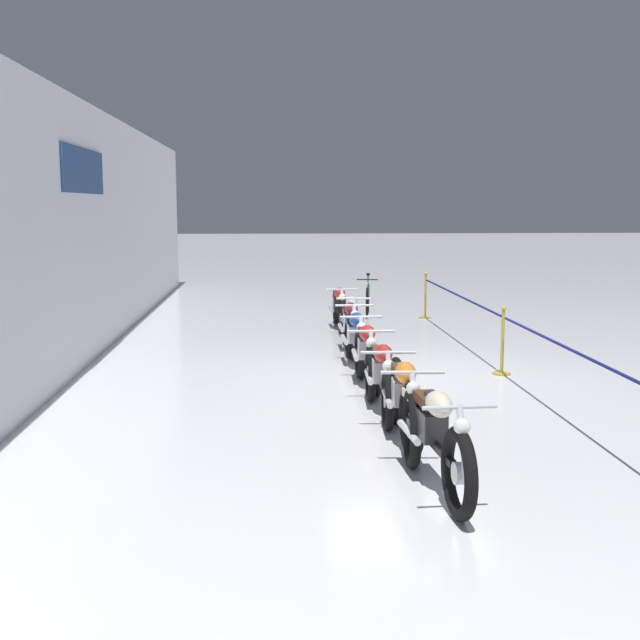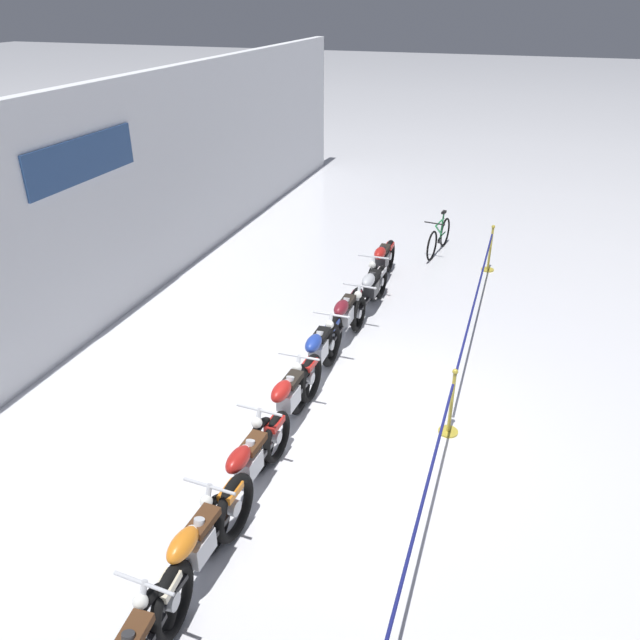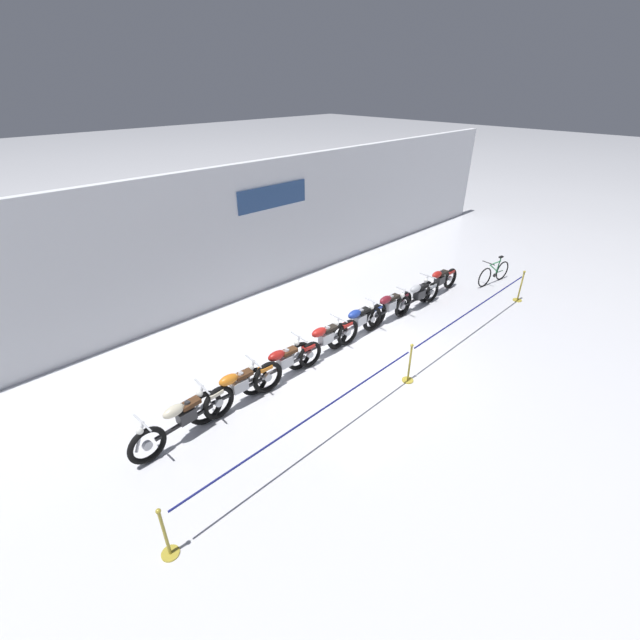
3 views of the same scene
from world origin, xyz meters
TOP-DOWN VIEW (x-y plane):
  - ground_plane at (0.00, 0.00)m, footprint 120.00×120.00m
  - back_wall at (0.00, 5.12)m, footprint 28.00×0.29m
  - motorcycle_cream_0 at (-4.66, 0.60)m, footprint 2.40×0.62m
  - motorcycle_orange_1 at (-3.36, 0.66)m, footprint 2.38×0.62m
  - motorcycle_red_2 at (-2.03, 0.70)m, footprint 2.35×0.62m
  - motorcycle_red_3 at (-0.63, 0.73)m, footprint 2.44×0.62m
  - motorcycle_blue_4 at (0.72, 0.75)m, footprint 2.40×0.62m
  - motorcycle_maroon_5 at (2.01, 0.69)m, footprint 2.21×0.62m
  - motorcycle_silver_6 at (3.31, 0.55)m, footprint 2.18×0.62m
  - motorcycle_red_7 at (4.66, 0.67)m, footprint 2.20×0.62m
  - bicycle at (6.87, -0.20)m, footprint 1.70×0.48m
  - stanchion_far_left at (-1.44, -1.43)m, footprint 12.28×0.28m
  - stanchion_mid_left at (0.08, -1.43)m, footprint 0.28×0.28m
  - stanchion_mid_right at (6.17, -1.43)m, footprint 0.28×0.28m

SIDE VIEW (x-z plane):
  - ground_plane at x=0.00m, z-range 0.00..0.00m
  - stanchion_mid_left at x=0.08m, z-range -0.17..0.88m
  - stanchion_mid_right at x=6.17m, z-range -0.17..0.88m
  - bicycle at x=6.87m, z-range -0.10..0.85m
  - motorcycle_silver_6 at x=3.31m, z-range 0.00..0.92m
  - motorcycle_red_7 at x=4.66m, z-range 0.00..0.93m
  - motorcycle_blue_4 at x=0.72m, z-range -0.01..0.94m
  - motorcycle_red_2 at x=-2.03m, z-range 0.00..0.93m
  - motorcycle_maroon_5 at x=2.01m, z-range -0.01..0.94m
  - motorcycle_red_3 at x=-0.63m, z-range 0.00..0.96m
  - motorcycle_cream_0 at x=-4.66m, z-range 0.00..0.97m
  - motorcycle_orange_1 at x=-3.36m, z-range 0.00..0.98m
  - stanchion_far_left at x=-1.44m, z-range 0.23..1.28m
  - back_wall at x=0.00m, z-range 0.00..4.20m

